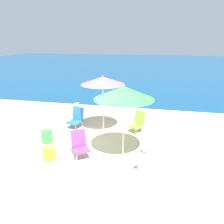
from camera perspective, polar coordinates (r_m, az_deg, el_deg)
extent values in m
plane|color=beige|center=(6.57, -13.07, -11.09)|extent=(60.00, 60.00, 0.00)
cube|color=navy|center=(30.48, 7.73, 12.23)|extent=(60.00, 40.00, 0.01)
cylinder|color=white|center=(6.12, 3.00, -4.16)|extent=(0.04, 0.04, 1.67)
cone|color=#47B756|center=(5.81, 3.16, 5.05)|extent=(1.62, 1.62, 0.34)
sphere|color=white|center=(5.77, 3.20, 6.91)|extent=(0.04, 0.04, 0.04)
cylinder|color=white|center=(7.82, -2.34, 1.09)|extent=(0.04, 0.04, 1.71)
cone|color=pink|center=(7.59, -2.44, 8.21)|extent=(1.52, 1.52, 0.26)
sphere|color=white|center=(7.56, -2.45, 9.34)|extent=(0.04, 0.04, 0.04)
cylinder|color=silver|center=(8.34, -11.75, -3.65)|extent=(0.02, 0.02, 0.21)
cylinder|color=silver|center=(8.11, -9.46, -4.15)|extent=(0.02, 0.02, 0.21)
cylinder|color=silver|center=(8.66, -10.01, -2.69)|extent=(0.02, 0.02, 0.21)
cylinder|color=silver|center=(8.44, -7.76, -3.15)|extent=(0.02, 0.02, 0.21)
cube|color=blue|center=(8.34, -9.79, -2.61)|extent=(0.59, 0.61, 0.04)
cube|color=blue|center=(8.45, -8.88, -0.35)|extent=(0.49, 0.22, 0.50)
cylinder|color=silver|center=(6.12, -9.21, -11.87)|extent=(0.02, 0.02, 0.24)
cylinder|color=silver|center=(6.20, -5.89, -11.27)|extent=(0.02, 0.02, 0.24)
cylinder|color=silver|center=(6.43, -10.09, -10.32)|extent=(0.02, 0.02, 0.24)
cylinder|color=silver|center=(6.51, -6.94, -9.77)|extent=(0.02, 0.02, 0.24)
cube|color=purple|center=(6.24, -8.09, -9.68)|extent=(0.60, 0.61, 0.04)
cube|color=purple|center=(6.32, -8.75, -6.73)|extent=(0.43, 0.38, 0.48)
cylinder|color=silver|center=(7.92, 4.22, -4.53)|extent=(0.02, 0.02, 0.20)
cylinder|color=silver|center=(7.71, 6.25, -5.27)|extent=(0.02, 0.02, 0.20)
cylinder|color=silver|center=(8.19, 5.99, -3.79)|extent=(0.02, 0.02, 0.20)
cylinder|color=silver|center=(7.98, 8.00, -4.48)|extent=(0.02, 0.02, 0.20)
cube|color=#8ECC3D|center=(7.90, 6.15, -3.72)|extent=(0.60, 0.61, 0.04)
cube|color=#8ECC3D|center=(7.97, 7.24, -1.48)|extent=(0.42, 0.32, 0.50)
cube|color=silver|center=(5.57, 8.19, -15.59)|extent=(0.50, 0.49, 0.16)
cylinder|color=silver|center=(5.39, 8.35, -12.62)|extent=(0.29, 0.29, 0.51)
sphere|color=beige|center=(5.22, 8.53, -9.23)|extent=(0.21, 0.21, 0.21)
cube|color=#47B756|center=(7.38, -16.67, -6.10)|extent=(0.29, 0.21, 0.44)
cube|color=#47B756|center=(7.32, -17.05, -7.09)|extent=(0.20, 0.03, 0.20)
cube|color=yellow|center=(6.38, -16.14, -10.35)|extent=(0.28, 0.18, 0.38)
cube|color=yellow|center=(6.34, -16.52, -11.38)|extent=(0.19, 0.03, 0.17)
cylinder|color=silver|center=(7.30, -21.30, -8.16)|extent=(0.07, 0.07, 0.14)
cylinder|color=silver|center=(7.26, -21.39, -7.48)|extent=(0.03, 0.03, 0.05)
cylinder|color=black|center=(7.24, -21.41, -7.26)|extent=(0.04, 0.04, 0.02)
cylinder|color=gold|center=(11.04, -9.38, 1.58)|extent=(0.01, 0.01, 0.07)
cylinder|color=gold|center=(11.02, -9.14, 1.56)|extent=(0.01, 0.01, 0.07)
ellipsoid|color=white|center=(11.00, -9.29, 2.07)|extent=(0.26, 0.11, 0.13)
sphere|color=white|center=(10.95, -8.80, 2.33)|extent=(0.07, 0.07, 0.07)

